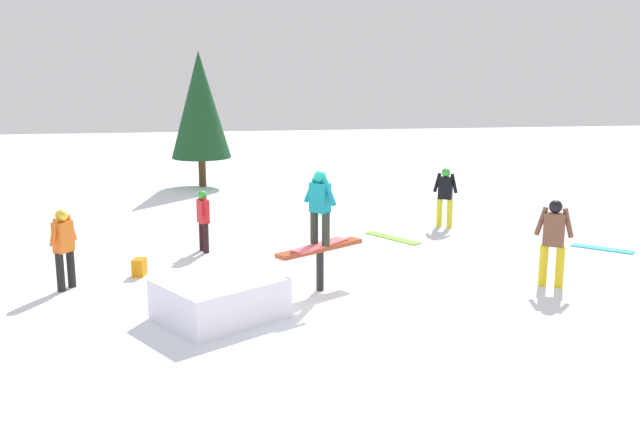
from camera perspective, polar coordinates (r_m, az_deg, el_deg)
name	(u,v)px	position (r m, az deg, el deg)	size (l,w,h in m)	color
ground_plane	(320,290)	(13.09, 0.00, -6.15)	(60.00, 60.00, 0.00)	white
rail_feature	(320,254)	(12.89, 0.00, -3.26)	(1.71, 1.25, 0.83)	black
snow_kicker_ramp	(220,298)	(11.74, -8.01, -6.75)	(1.80, 1.50, 0.66)	white
main_rider_on_rail	(320,209)	(12.69, 0.00, 0.40)	(1.16, 1.08, 1.38)	#F65D64
bystander_red	(203,218)	(15.69, -9.32, -0.32)	(0.29, 0.56, 1.36)	black
bystander_brown	(553,238)	(13.74, 18.17, -1.90)	(0.66, 0.42, 1.64)	yellow
bystander_black	(445,194)	(18.07, 9.98, 1.54)	(0.58, 0.37, 1.49)	yellow
bystander_orange	(64,245)	(13.74, -19.82, -2.37)	(0.42, 0.60, 1.49)	black
loose_snowboard_cyan	(602,249)	(17.05, 21.67, -2.63)	(1.32, 0.28, 0.02)	#2CB1D3
loose_snowboard_lime	(393,238)	(16.86, 5.85, -1.97)	(1.56, 0.28, 0.02)	#88CD39
backpack_on_snow	(139,267)	(14.33, -14.26, -4.19)	(0.30, 0.22, 0.34)	orange
pine_tree_near	(200,105)	(23.69, -9.58, 8.55)	(1.94, 1.94, 4.41)	#4C331E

